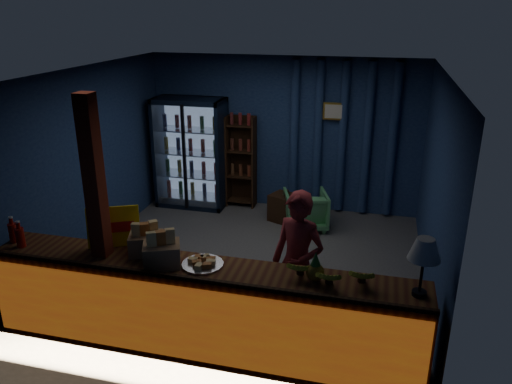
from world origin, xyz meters
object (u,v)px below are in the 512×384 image
green_chair (305,210)px  pastry_tray (203,263)px  shopkeeper (298,264)px  table_lamp (425,251)px

green_chair → pastry_tray: (-0.53, -3.22, 0.67)m
shopkeeper → pastry_tray: shopkeeper is taller
pastry_tray → table_lamp: size_ratio=0.75×
pastry_tray → table_lamp: (2.03, -0.04, 0.41)m
shopkeeper → table_lamp: 1.43m
green_chair → table_lamp: 3.74m
shopkeeper → table_lamp: (1.17, -0.57, 0.58)m
pastry_tray → table_lamp: table_lamp is taller
shopkeeper → green_chair: bearing=115.3°
green_chair → pastry_tray: size_ratio=1.62×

